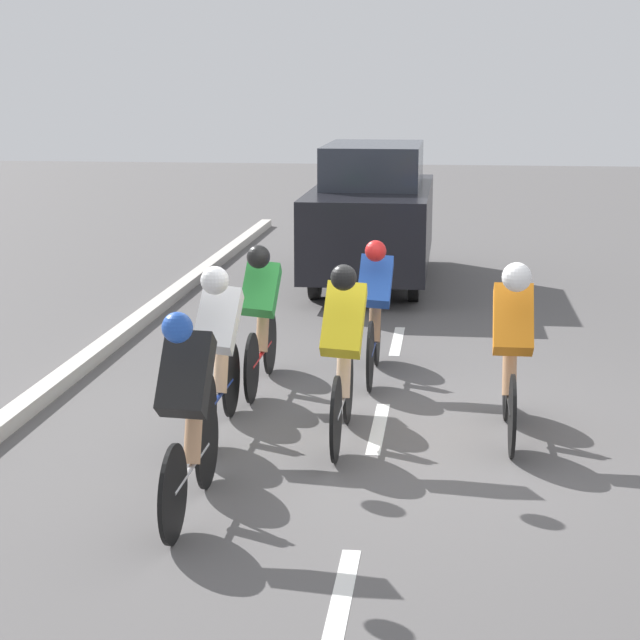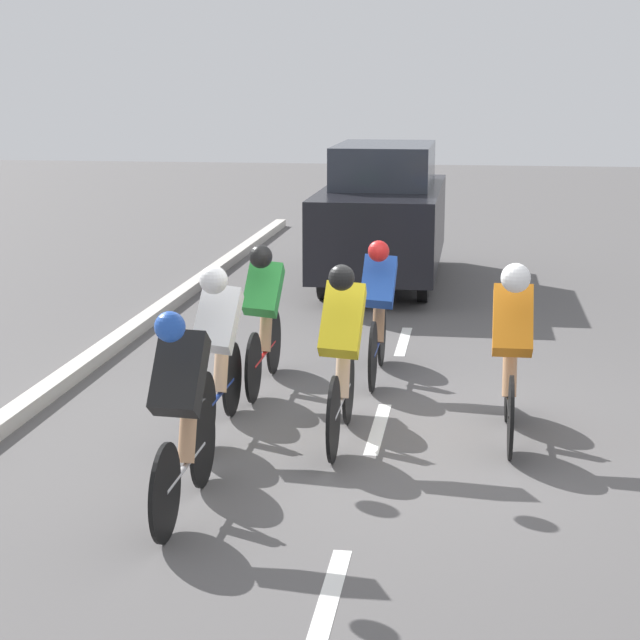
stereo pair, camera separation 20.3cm
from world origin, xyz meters
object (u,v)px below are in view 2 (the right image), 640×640
at_px(cyclist_blue, 378,307).
at_px(cyclist_white, 218,345).
at_px(cyclist_green, 264,312).
at_px(cyclist_yellow, 342,350).
at_px(support_car, 383,213).
at_px(cyclist_orange, 512,346).
at_px(cyclist_black, 181,408).

height_order(cyclist_blue, cyclist_white, cyclist_white).
height_order(cyclist_green, cyclist_white, cyclist_white).
bearing_deg(cyclist_yellow, cyclist_white, -2.36).
bearing_deg(support_car, cyclist_blue, 94.52).
bearing_deg(cyclist_white, cyclist_orange, -175.00).
xyz_separation_m(cyclist_yellow, cyclist_white, (1.05, -0.04, -0.00)).
bearing_deg(cyclist_green, cyclist_white, 85.98).
xyz_separation_m(cyclist_yellow, cyclist_green, (0.95, -1.49, -0.04)).
distance_m(cyclist_green, cyclist_blue, 1.18).
distance_m(cyclist_yellow, cyclist_blue, 2.00).
height_order(cyclist_orange, cyclist_black, cyclist_orange).
xyz_separation_m(cyclist_orange, cyclist_green, (2.32, -1.23, -0.06)).
distance_m(cyclist_white, support_car, 7.35).
xyz_separation_m(cyclist_blue, support_car, (0.42, -5.36, 0.28)).
xyz_separation_m(cyclist_black, support_car, (-0.59, -9.00, 0.25)).
bearing_deg(support_car, cyclist_yellow, 92.39).
xyz_separation_m(cyclist_orange, cyclist_blue, (1.26, -1.74, -0.08)).
bearing_deg(support_car, cyclist_white, 84.19).
distance_m(cyclist_orange, cyclist_blue, 2.15).
height_order(cyclist_yellow, cyclist_blue, cyclist_yellow).
relative_size(cyclist_orange, cyclist_black, 1.00).
bearing_deg(cyclist_white, cyclist_green, -94.02).
height_order(cyclist_yellow, support_car, support_car).
bearing_deg(cyclist_yellow, support_car, -87.61).
bearing_deg(cyclist_orange, cyclist_yellow, 10.53).
distance_m(cyclist_yellow, support_car, 7.36).
relative_size(cyclist_black, support_car, 0.38).
height_order(cyclist_green, support_car, support_car).
xyz_separation_m(cyclist_green, cyclist_blue, (-1.07, -0.50, -0.02)).
bearing_deg(cyclist_blue, cyclist_black, 74.49).
xyz_separation_m(cyclist_yellow, support_car, (0.31, -7.35, 0.23)).
bearing_deg(cyclist_white, support_car, -95.81).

